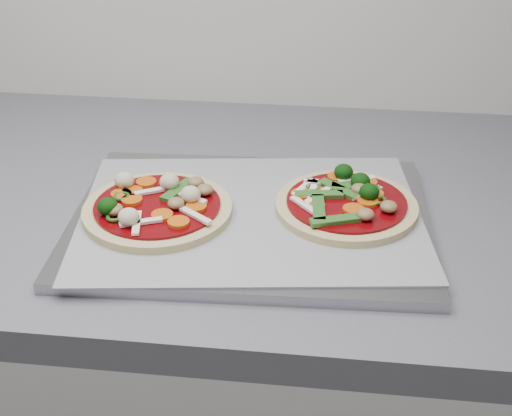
# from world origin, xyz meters

# --- Properties ---
(countertop) EXTENTS (3.60, 0.60, 0.04)m
(countertop) POSITION_xyz_m (0.00, 1.30, 0.88)
(countertop) COLOR slate
(countertop) RESTS_ON base_cabinet
(baking_tray) EXTENTS (0.43, 0.33, 0.01)m
(baking_tray) POSITION_xyz_m (-0.32, 1.22, 0.91)
(baking_tray) COLOR #939398
(baking_tray) RESTS_ON countertop
(parchment) EXTENTS (0.43, 0.34, 0.00)m
(parchment) POSITION_xyz_m (-0.32, 1.22, 0.91)
(parchment) COLOR #96969B
(parchment) RESTS_ON baking_tray
(pizza_left) EXTENTS (0.22, 0.22, 0.03)m
(pizza_left) POSITION_xyz_m (-0.43, 1.21, 0.92)
(pizza_left) COLOR #D2C283
(pizza_left) RESTS_ON parchment
(pizza_right) EXTENTS (0.21, 0.21, 0.03)m
(pizza_right) POSITION_xyz_m (-0.21, 1.25, 0.92)
(pizza_right) COLOR #D2C283
(pizza_right) RESTS_ON parchment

